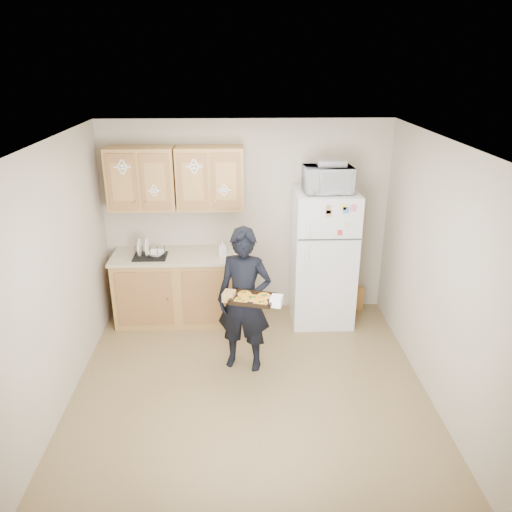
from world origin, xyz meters
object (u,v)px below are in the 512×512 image
at_px(microwave, 328,179).
at_px(refrigerator, 323,258).
at_px(baking_tray, 252,299).
at_px(dish_rack, 150,251).
at_px(person, 244,300).

bearing_deg(microwave, refrigerator, 81.94).
bearing_deg(microwave, baking_tray, -129.55).
bearing_deg(dish_rack, baking_tray, -46.69).
distance_m(person, dish_rack, 1.52).
xyz_separation_m(refrigerator, microwave, (-0.00, -0.05, 1.00)).
distance_m(person, baking_tray, 0.34).
relative_size(microwave, dish_rack, 1.40).
relative_size(baking_tray, microwave, 0.76).
relative_size(refrigerator, microwave, 3.06).
xyz_separation_m(person, dish_rack, (-1.14, 1.00, 0.18)).
height_order(refrigerator, microwave, microwave).
xyz_separation_m(person, baking_tray, (0.08, -0.29, 0.16)).
bearing_deg(microwave, dish_rack, 175.65).
relative_size(refrigerator, person, 1.07).
relative_size(refrigerator, dish_rack, 4.28).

